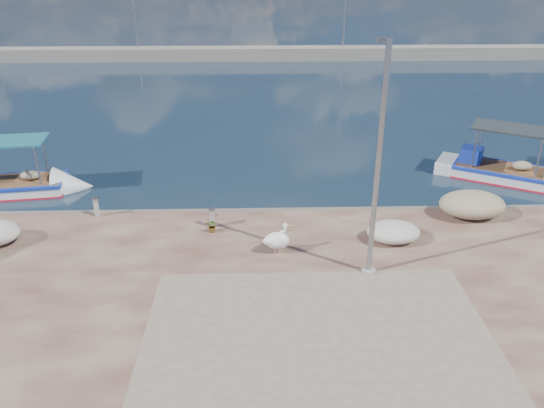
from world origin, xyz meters
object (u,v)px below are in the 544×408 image
(pelican, at_px, (277,240))
(bollard_near, at_px, (212,217))
(boat_left, at_px, (14,188))
(lamp_post, at_px, (377,173))
(boat_right, at_px, (501,174))

(pelican, height_order, bollard_near, pelican)
(boat_left, xyz_separation_m, lamp_post, (14.00, -7.54, 3.58))
(boat_left, bearing_deg, bollard_near, -34.22)
(pelican, distance_m, bollard_near, 2.98)
(pelican, height_order, lamp_post, lamp_post)
(pelican, relative_size, bollard_near, 1.50)
(boat_left, bearing_deg, pelican, -37.39)
(boat_left, relative_size, lamp_post, 0.86)
(pelican, distance_m, lamp_post, 4.12)
(boat_left, distance_m, bollard_near, 10.01)
(boat_right, xyz_separation_m, pelican, (-10.63, -7.29, 0.77))
(boat_right, xyz_separation_m, bollard_near, (-12.90, -5.37, 0.67))
(lamp_post, bearing_deg, pelican, 156.81)
(boat_left, bearing_deg, lamp_post, -36.19)
(boat_left, height_order, pelican, boat_left)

